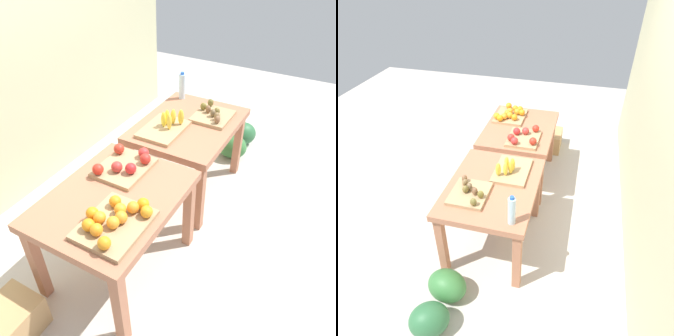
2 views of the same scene
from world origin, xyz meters
TOP-DOWN VIEW (x-y plane):
  - ground_plane at (0.00, 0.00)m, footprint 8.00×8.00m
  - back_wall at (0.00, 1.35)m, footprint 4.40×0.12m
  - display_table_left at (-0.56, 0.00)m, footprint 1.04×0.80m
  - display_table_right at (0.56, 0.00)m, footprint 1.04×0.80m
  - orange_bin at (-0.77, -0.17)m, footprint 0.46×0.38m
  - apple_bin at (-0.28, 0.10)m, footprint 0.43×0.35m
  - banana_crate at (0.34, 0.11)m, footprint 0.44×0.32m
  - kiwi_bin at (0.74, -0.15)m, footprint 0.36×0.32m
  - water_bottle at (0.97, 0.28)m, footprint 0.06×0.06m
  - watermelon_pile at (1.42, -0.21)m, footprint 0.67×0.41m
  - cardboard_produce_box at (-1.36, 0.30)m, footprint 0.40×0.30m

SIDE VIEW (x-z plane):
  - ground_plane at x=0.00m, z-range 0.00..0.00m
  - cardboard_produce_box at x=-1.36m, z-range 0.00..0.26m
  - watermelon_pile at x=1.42m, z-range 0.00..0.27m
  - display_table_left at x=-0.56m, z-range 0.26..0.98m
  - display_table_right at x=0.56m, z-range 0.26..0.98m
  - kiwi_bin at x=0.74m, z-range 0.70..0.80m
  - banana_crate at x=0.34m, z-range 0.67..0.84m
  - apple_bin at x=-0.28m, z-range 0.71..0.82m
  - orange_bin at x=-0.77m, z-range 0.71..0.82m
  - water_bottle at x=0.97m, z-range 0.71..0.98m
  - back_wall at x=0.00m, z-range 0.00..3.00m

